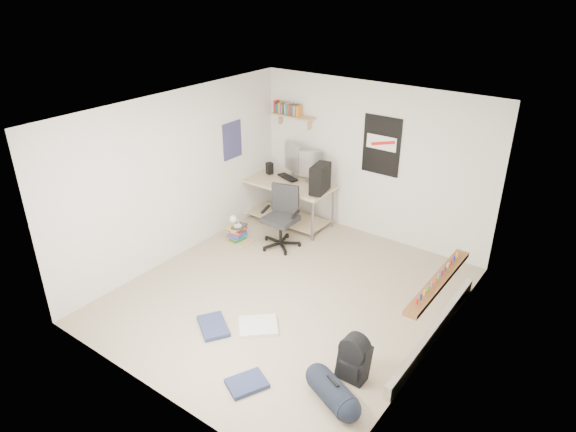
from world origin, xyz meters
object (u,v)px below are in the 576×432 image
Objects in this scene: duffel_bag at (332,392)px; book_stack at (238,233)px; desk at (284,202)px; office_chair at (280,218)px; backpack at (354,361)px.

duffel_bag is 1.12× the size of book_stack.
desk is 0.89m from office_chair.
office_chair reaches higher than book_stack.
backpack is (2.38, -1.85, -0.29)m from office_chair.
backpack is at bearing -27.48° from book_stack.
office_chair reaches higher than desk.
book_stack is at bearing 152.58° from backpack.
office_chair is 1.84× the size of duffel_bag.
desk is 1.05m from book_stack.
duffel_bag is (2.39, -2.31, -0.35)m from office_chair.
backpack is 0.80× the size of duffel_bag.
backpack reaches higher than book_stack.
office_chair is 3.34m from duffel_bag.
office_chair reaches higher than duffel_bag.
duffel_bag is at bearing -33.70° from book_stack.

